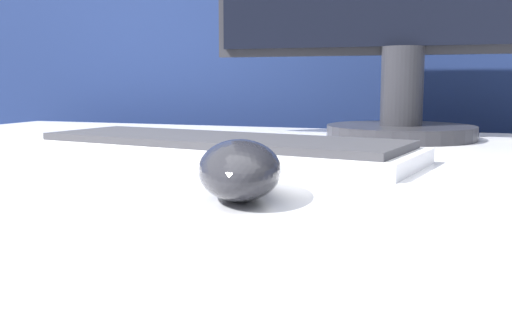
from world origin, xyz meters
name	(u,v)px	position (x,y,z in m)	size (l,w,h in m)	color
partition_panel	(419,227)	(0.00, 0.55, 0.55)	(5.00, 0.03, 1.11)	navy
computer_mouse_near	(240,169)	(-0.08, -0.23, 0.77)	(0.10, 0.13, 0.04)	#232328
keyboard	(219,148)	(-0.18, -0.02, 0.76)	(0.45, 0.21, 0.02)	white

